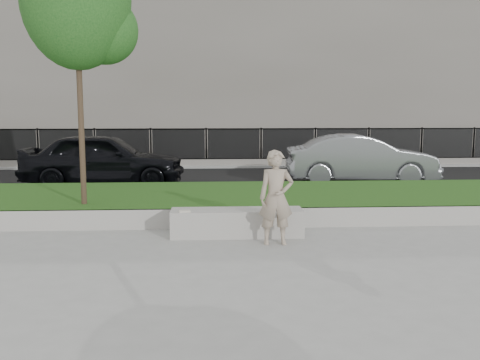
{
  "coord_description": "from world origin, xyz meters",
  "views": [
    {
      "loc": [
        -0.5,
        -9.39,
        2.37
      ],
      "look_at": [
        0.12,
        1.2,
        0.95
      ],
      "focal_mm": 40.0,
      "sensor_mm": 36.0,
      "label": 1
    }
  ],
  "objects": [
    {
      "name": "building_facade",
      "position": [
        0.0,
        20.0,
        5.0
      ],
      "size": [
        34.0,
        10.0,
        10.0
      ],
      "primitive_type": "cube",
      "color": "#6A655C",
      "rests_on": "ground"
    },
    {
      "name": "street",
      "position": [
        0.0,
        8.5,
        0.02
      ],
      "size": [
        34.0,
        7.0,
        0.04
      ],
      "primitive_type": "cube",
      "color": "black",
      "rests_on": "ground"
    },
    {
      "name": "car_silver",
      "position": [
        4.27,
        7.07,
        0.8
      ],
      "size": [
        4.71,
        1.89,
        1.52
      ],
      "primitive_type": "imported",
      "rotation": [
        0.0,
        0.0,
        1.51
      ],
      "color": "gray",
      "rests_on": "street"
    },
    {
      "name": "young_tree",
      "position": [
        -3.03,
        1.79,
        4.44
      ],
      "size": [
        2.27,
        2.17,
        5.55
      ],
      "color": "#38281C",
      "rests_on": "grass_bank"
    },
    {
      "name": "book",
      "position": [
        -0.95,
        0.22,
        0.51
      ],
      "size": [
        0.22,
        0.17,
        0.02
      ],
      "primitive_type": "cube",
      "rotation": [
        0.0,
        0.0,
        0.11
      ],
      "color": "beige",
      "rests_on": "stone_bench"
    },
    {
      "name": "grass_kerb",
      "position": [
        0.0,
        1.04,
        0.2
      ],
      "size": [
        34.0,
        0.08,
        0.4
      ],
      "primitive_type": "cube",
      "color": "#A29E97",
      "rests_on": "ground"
    },
    {
      "name": "ground",
      "position": [
        0.0,
        0.0,
        0.0
      ],
      "size": [
        90.0,
        90.0,
        0.0
      ],
      "primitive_type": "plane",
      "color": "gray",
      "rests_on": "ground"
    },
    {
      "name": "man",
      "position": [
        0.67,
        -0.25,
        0.83
      ],
      "size": [
        0.61,
        0.4,
        1.66
      ],
      "primitive_type": "imported",
      "rotation": [
        0.0,
        0.0,
        -0.01
      ],
      "color": "tan",
      "rests_on": "ground"
    },
    {
      "name": "grass_bank",
      "position": [
        0.0,
        3.0,
        0.2
      ],
      "size": [
        34.0,
        4.0,
        0.4
      ],
      "primitive_type": "cube",
      "color": "#0D350E",
      "rests_on": "ground"
    },
    {
      "name": "iron_fence",
      "position": [
        0.0,
        12.0,
        0.54
      ],
      "size": [
        32.0,
        0.3,
        1.5
      ],
      "color": "slate",
      "rests_on": "far_pavement"
    },
    {
      "name": "far_pavement",
      "position": [
        0.0,
        13.0,
        0.06
      ],
      "size": [
        34.0,
        3.0,
        0.12
      ],
      "primitive_type": "cube",
      "color": "gray",
      "rests_on": "ground"
    },
    {
      "name": "stone_bench",
      "position": [
        0.01,
        0.4,
        0.25
      ],
      "size": [
        2.46,
        0.61,
        0.5
      ],
      "primitive_type": "cube",
      "color": "#A29E97",
      "rests_on": "ground"
    },
    {
      "name": "car_dark",
      "position": [
        -3.67,
        6.84,
        0.86
      ],
      "size": [
        4.83,
        2.0,
        1.64
      ],
      "primitive_type": "imported",
      "rotation": [
        0.0,
        0.0,
        1.56
      ],
      "color": "black",
      "rests_on": "street"
    }
  ]
}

